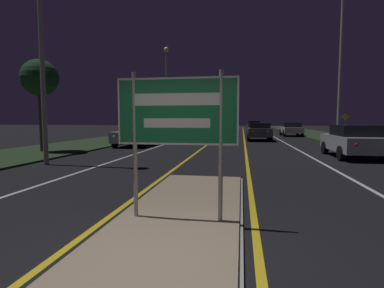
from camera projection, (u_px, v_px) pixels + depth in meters
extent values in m
plane|color=black|center=(146.00, 275.00, 3.34)|extent=(160.00, 160.00, 0.00)
cube|color=#999993|center=(177.00, 222.00, 4.96)|extent=(2.16, 7.62, 0.05)
cube|color=gray|center=(177.00, 221.00, 4.96)|extent=(2.04, 7.50, 0.10)
cube|color=#23381E|center=(112.00, 140.00, 24.55)|extent=(5.00, 100.00, 0.08)
cube|color=#23381E|center=(361.00, 143.00, 21.45)|extent=(5.00, 100.00, 0.08)
cube|color=gold|center=(217.00, 138.00, 28.13)|extent=(0.12, 70.00, 0.01)
cube|color=gold|center=(244.00, 138.00, 27.71)|extent=(0.12, 70.00, 0.01)
cube|color=silver|center=(186.00, 137.00, 28.60)|extent=(0.12, 70.00, 0.01)
cube|color=silver|center=(277.00, 138.00, 27.23)|extent=(0.12, 70.00, 0.01)
cube|color=silver|center=(156.00, 137.00, 29.09)|extent=(0.10, 70.00, 0.01)
cube|color=silver|center=(311.00, 139.00, 26.74)|extent=(0.10, 70.00, 0.01)
cylinder|color=#9E9E99|center=(135.00, 145.00, 4.97)|extent=(0.07, 0.07, 2.40)
cylinder|color=#9E9E99|center=(221.00, 147.00, 4.74)|extent=(0.07, 0.07, 2.40)
cube|color=#19703D|center=(177.00, 111.00, 4.81)|extent=(1.98, 0.04, 1.08)
cube|color=white|center=(176.00, 111.00, 4.79)|extent=(1.98, 0.00, 1.08)
cube|color=#19703D|center=(176.00, 111.00, 4.79)|extent=(1.92, 0.01, 1.02)
cube|color=white|center=(176.00, 99.00, 4.77)|extent=(1.38, 0.01, 0.19)
cube|color=white|center=(176.00, 123.00, 4.80)|extent=(1.09, 0.01, 0.15)
cylinder|color=#9E9E99|center=(41.00, 34.00, 11.02)|extent=(0.18, 0.18, 9.72)
cylinder|color=#9E9E99|center=(167.00, 95.00, 28.84)|extent=(0.18, 0.18, 8.19)
sphere|color=beige|center=(166.00, 50.00, 28.49)|extent=(0.52, 0.52, 0.52)
cylinder|color=#9E9E99|center=(340.00, 73.00, 17.52)|extent=(0.18, 0.18, 8.92)
cube|color=#B7B7BC|center=(352.00, 143.00, 13.57)|extent=(1.76, 4.04, 0.68)
cube|color=black|center=(355.00, 131.00, 13.29)|extent=(1.55, 2.10, 0.48)
sphere|color=red|center=(356.00, 145.00, 11.69)|extent=(0.14, 0.14, 0.14)
cylinder|color=black|center=(325.00, 148.00, 14.97)|extent=(0.22, 0.63, 0.63)
cylinder|color=black|center=(361.00, 148.00, 14.70)|extent=(0.22, 0.63, 0.63)
cylinder|color=black|center=(341.00, 153.00, 12.51)|extent=(0.22, 0.63, 0.63)
cube|color=#4C514C|center=(259.00, 132.00, 24.47)|extent=(1.79, 4.15, 0.67)
cube|color=black|center=(259.00, 126.00, 24.18)|extent=(1.58, 2.16, 0.41)
sphere|color=red|center=(253.00, 132.00, 22.54)|extent=(0.14, 0.14, 0.14)
sphere|color=red|center=(268.00, 132.00, 22.36)|extent=(0.14, 0.14, 0.14)
cylinder|color=black|center=(248.00, 135.00, 25.91)|extent=(0.22, 0.69, 0.69)
cylinder|color=black|center=(268.00, 135.00, 25.63)|extent=(0.22, 0.69, 0.69)
cylinder|color=black|center=(249.00, 137.00, 23.38)|extent=(0.22, 0.69, 0.69)
cylinder|color=black|center=(271.00, 137.00, 23.10)|extent=(0.22, 0.69, 0.69)
cube|color=silver|center=(291.00, 130.00, 30.90)|extent=(1.82, 4.16, 0.56)
cube|color=black|center=(292.00, 125.00, 30.61)|extent=(1.60, 2.16, 0.49)
sphere|color=red|center=(289.00, 130.00, 28.96)|extent=(0.14, 0.14, 0.14)
sphere|color=red|center=(301.00, 130.00, 28.77)|extent=(0.14, 0.14, 0.14)
cylinder|color=black|center=(281.00, 132.00, 32.33)|extent=(0.22, 0.71, 0.71)
cylinder|color=black|center=(298.00, 132.00, 32.05)|extent=(0.22, 0.71, 0.71)
cylinder|color=black|center=(284.00, 133.00, 29.79)|extent=(0.22, 0.71, 0.71)
cylinder|color=black|center=(302.00, 133.00, 29.51)|extent=(0.22, 0.71, 0.71)
cube|color=#4C514C|center=(254.00, 127.00, 42.11)|extent=(1.71, 4.09, 0.62)
cube|color=black|center=(254.00, 123.00, 41.82)|extent=(1.51, 2.13, 0.53)
sphere|color=red|center=(250.00, 127.00, 40.20)|extent=(0.14, 0.14, 0.14)
sphere|color=red|center=(258.00, 127.00, 40.03)|extent=(0.14, 0.14, 0.14)
cylinder|color=black|center=(248.00, 129.00, 43.52)|extent=(0.22, 0.71, 0.71)
cylinder|color=black|center=(259.00, 129.00, 43.25)|extent=(0.22, 0.71, 0.71)
cylinder|color=black|center=(248.00, 129.00, 41.02)|extent=(0.22, 0.71, 0.71)
cylinder|color=black|center=(260.00, 129.00, 40.76)|extent=(0.22, 0.71, 0.71)
cube|color=silver|center=(136.00, 136.00, 19.45)|extent=(1.82, 4.15, 0.67)
cube|color=black|center=(137.00, 127.00, 19.65)|extent=(1.60, 2.16, 0.47)
sphere|color=white|center=(114.00, 137.00, 17.52)|extent=(0.14, 0.14, 0.14)
sphere|color=white|center=(133.00, 137.00, 17.33)|extent=(0.14, 0.14, 0.14)
cylinder|color=black|center=(115.00, 143.00, 18.36)|extent=(0.22, 0.60, 0.60)
cylinder|color=black|center=(142.00, 143.00, 18.07)|extent=(0.22, 0.60, 0.60)
cylinder|color=black|center=(130.00, 140.00, 20.89)|extent=(0.22, 0.60, 0.60)
cylinder|color=black|center=(154.00, 140.00, 20.60)|extent=(0.22, 0.60, 0.60)
cylinder|color=#9E9E99|center=(345.00, 128.00, 24.28)|extent=(0.06, 0.06, 1.91)
cube|color=yellow|center=(346.00, 117.00, 24.20)|extent=(0.60, 0.02, 0.60)
cylinder|color=#4C3823|center=(41.00, 119.00, 15.42)|extent=(0.24, 0.24, 3.35)
sphere|color=#1E4223|center=(40.00, 78.00, 15.24)|extent=(1.85, 1.85, 1.85)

